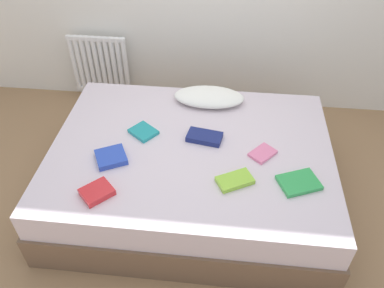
{
  "coord_description": "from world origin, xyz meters",
  "views": [
    {
      "loc": [
        0.22,
        -1.99,
        2.29
      ],
      "look_at": [
        0.0,
        0.05,
        0.48
      ],
      "focal_mm": 35.9,
      "sensor_mm": 36.0,
      "label": 1
    }
  ],
  "objects_px": {
    "textbook_teal": "(143,132)",
    "bed": "(191,172)",
    "textbook_blue": "(111,157)",
    "pillow": "(209,97)",
    "textbook_pink": "(263,153)",
    "textbook_red": "(97,192)",
    "textbook_lime": "(235,180)",
    "radiator": "(100,65)",
    "textbook_navy": "(204,137)",
    "textbook_green": "(299,183)"
  },
  "relations": [
    {
      "from": "textbook_teal",
      "to": "bed",
      "type": "bearing_deg",
      "value": 21.53
    },
    {
      "from": "textbook_blue",
      "to": "textbook_teal",
      "type": "distance_m",
      "value": 0.33
    },
    {
      "from": "pillow",
      "to": "textbook_teal",
      "type": "xyz_separation_m",
      "value": [
        -0.44,
        -0.44,
        -0.04
      ]
    },
    {
      "from": "textbook_pink",
      "to": "textbook_teal",
      "type": "bearing_deg",
      "value": 122.19
    },
    {
      "from": "textbook_blue",
      "to": "textbook_red",
      "type": "height_order",
      "value": "textbook_red"
    },
    {
      "from": "bed",
      "to": "textbook_teal",
      "type": "relative_size",
      "value": 11.05
    },
    {
      "from": "textbook_red",
      "to": "textbook_lime",
      "type": "relative_size",
      "value": 0.81
    },
    {
      "from": "textbook_pink",
      "to": "bed",
      "type": "bearing_deg",
      "value": 127.94
    },
    {
      "from": "radiator",
      "to": "textbook_lime",
      "type": "height_order",
      "value": "radiator"
    },
    {
      "from": "textbook_navy",
      "to": "pillow",
      "type": "bearing_deg",
      "value": 100.21
    },
    {
      "from": "textbook_navy",
      "to": "textbook_blue",
      "type": "bearing_deg",
      "value": -145.67
    },
    {
      "from": "textbook_teal",
      "to": "textbook_green",
      "type": "relative_size",
      "value": 0.74
    },
    {
      "from": "textbook_lime",
      "to": "textbook_teal",
      "type": "bearing_deg",
      "value": 119.89
    },
    {
      "from": "textbook_green",
      "to": "textbook_lime",
      "type": "xyz_separation_m",
      "value": [
        -0.4,
        -0.03,
        0.0
      ]
    },
    {
      "from": "radiator",
      "to": "textbook_blue",
      "type": "distance_m",
      "value": 1.48
    },
    {
      "from": "textbook_green",
      "to": "textbook_lime",
      "type": "relative_size",
      "value": 1.09
    },
    {
      "from": "bed",
      "to": "radiator",
      "type": "height_order",
      "value": "radiator"
    },
    {
      "from": "textbook_green",
      "to": "textbook_pink",
      "type": "xyz_separation_m",
      "value": [
        -0.22,
        0.25,
        -0.0
      ]
    },
    {
      "from": "pillow",
      "to": "textbook_green",
      "type": "bearing_deg",
      "value": -52.74
    },
    {
      "from": "bed",
      "to": "textbook_navy",
      "type": "height_order",
      "value": "textbook_navy"
    },
    {
      "from": "textbook_navy",
      "to": "textbook_teal",
      "type": "bearing_deg",
      "value": -172.45
    },
    {
      "from": "bed",
      "to": "pillow",
      "type": "relative_size",
      "value": 3.61
    },
    {
      "from": "bed",
      "to": "radiator",
      "type": "xyz_separation_m",
      "value": [
        -1.03,
        1.2,
        0.15
      ]
    },
    {
      "from": "textbook_navy",
      "to": "textbook_lime",
      "type": "height_order",
      "value": "textbook_navy"
    },
    {
      "from": "pillow",
      "to": "textbook_pink",
      "type": "relative_size",
      "value": 3.17
    },
    {
      "from": "pillow",
      "to": "textbook_blue",
      "type": "xyz_separation_m",
      "value": [
        -0.6,
        -0.73,
        -0.03
      ]
    },
    {
      "from": "radiator",
      "to": "textbook_lime",
      "type": "bearing_deg",
      "value": -48.4
    },
    {
      "from": "bed",
      "to": "textbook_pink",
      "type": "bearing_deg",
      "value": -3.33
    },
    {
      "from": "textbook_blue",
      "to": "textbook_green",
      "type": "relative_size",
      "value": 0.79
    },
    {
      "from": "textbook_pink",
      "to": "radiator",
      "type": "bearing_deg",
      "value": 92.33
    },
    {
      "from": "textbook_pink",
      "to": "textbook_lime",
      "type": "height_order",
      "value": "textbook_lime"
    },
    {
      "from": "bed",
      "to": "radiator",
      "type": "distance_m",
      "value": 1.59
    },
    {
      "from": "textbook_blue",
      "to": "textbook_red",
      "type": "xyz_separation_m",
      "value": [
        -0.0,
        -0.31,
        0.0
      ]
    },
    {
      "from": "pillow",
      "to": "textbook_green",
      "type": "distance_m",
      "value": 1.04
    },
    {
      "from": "textbook_blue",
      "to": "textbook_pink",
      "type": "height_order",
      "value": "textbook_blue"
    },
    {
      "from": "pillow",
      "to": "textbook_lime",
      "type": "relative_size",
      "value": 2.48
    },
    {
      "from": "pillow",
      "to": "textbook_lime",
      "type": "distance_m",
      "value": 0.89
    },
    {
      "from": "textbook_blue",
      "to": "textbook_red",
      "type": "relative_size",
      "value": 1.07
    },
    {
      "from": "textbook_navy",
      "to": "textbook_red",
      "type": "bearing_deg",
      "value": -126.24
    },
    {
      "from": "textbook_green",
      "to": "pillow",
      "type": "bearing_deg",
      "value": 104.66
    },
    {
      "from": "bed",
      "to": "pillow",
      "type": "bearing_deg",
      "value": 81.46
    },
    {
      "from": "textbook_red",
      "to": "textbook_pink",
      "type": "distance_m",
      "value": 1.12
    },
    {
      "from": "pillow",
      "to": "textbook_blue",
      "type": "distance_m",
      "value": 0.95
    },
    {
      "from": "radiator",
      "to": "textbook_blue",
      "type": "xyz_separation_m",
      "value": [
        0.5,
        -1.39,
        0.12
      ]
    },
    {
      "from": "pillow",
      "to": "textbook_teal",
      "type": "distance_m",
      "value": 0.63
    },
    {
      "from": "radiator",
      "to": "pillow",
      "type": "distance_m",
      "value": 1.29
    },
    {
      "from": "radiator",
      "to": "textbook_navy",
      "type": "relative_size",
      "value": 2.39
    },
    {
      "from": "radiator",
      "to": "textbook_red",
      "type": "height_order",
      "value": "radiator"
    },
    {
      "from": "bed",
      "to": "textbook_blue",
      "type": "xyz_separation_m",
      "value": [
        -0.52,
        -0.19,
        0.27
      ]
    },
    {
      "from": "textbook_lime",
      "to": "textbook_red",
      "type": "bearing_deg",
      "value": 164.45
    }
  ]
}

